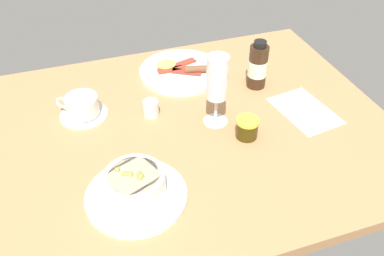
% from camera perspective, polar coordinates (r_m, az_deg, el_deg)
% --- Properties ---
extents(ground_plane, '(1.10, 0.84, 0.03)m').
position_cam_1_polar(ground_plane, '(1.10, -1.44, -0.67)').
color(ground_plane, '#B27F51').
extents(porridge_bowl, '(0.22, 0.22, 0.08)m').
position_cam_1_polar(porridge_bowl, '(0.90, -7.73, -8.05)').
color(porridge_bowl, white).
rests_on(porridge_bowl, ground_plane).
extents(cutlery_setting, '(0.15, 0.20, 0.01)m').
position_cam_1_polar(cutlery_setting, '(1.19, 15.05, 2.49)').
color(cutlery_setting, white).
rests_on(cutlery_setting, ground_plane).
extents(coffee_cup, '(0.13, 0.13, 0.06)m').
position_cam_1_polar(coffee_cup, '(1.15, -14.74, 2.81)').
color(coffee_cup, white).
rests_on(coffee_cup, ground_plane).
extents(creamer_jug, '(0.05, 0.04, 0.05)m').
position_cam_1_polar(creamer_jug, '(1.13, -5.59, 2.75)').
color(creamer_jug, white).
rests_on(creamer_jug, ground_plane).
extents(wine_glass, '(0.06, 0.06, 0.20)m').
position_cam_1_polar(wine_glass, '(1.04, 3.50, 6.33)').
color(wine_glass, white).
rests_on(wine_glass, ground_plane).
extents(jam_jar, '(0.06, 0.06, 0.05)m').
position_cam_1_polar(jam_jar, '(1.06, 7.52, 0.01)').
color(jam_jar, '#3D310A').
rests_on(jam_jar, ground_plane).
extents(sauce_bottle_brown, '(0.06, 0.06, 0.15)m').
position_cam_1_polar(sauce_bottle_brown, '(1.23, 8.93, 8.32)').
color(sauce_bottle_brown, '#382314').
rests_on(sauce_bottle_brown, ground_plane).
extents(breakfast_plate, '(0.26, 0.26, 0.04)m').
position_cam_1_polar(breakfast_plate, '(1.30, -1.59, 7.79)').
color(breakfast_plate, white).
rests_on(breakfast_plate, ground_plane).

